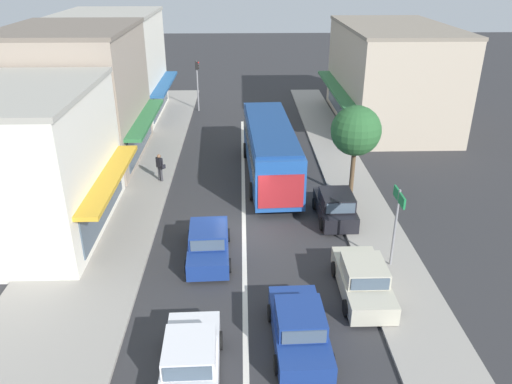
# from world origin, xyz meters

# --- Properties ---
(ground_plane) EXTENTS (140.00, 140.00, 0.00)m
(ground_plane) POSITION_xyz_m (0.00, 0.00, 0.00)
(ground_plane) COLOR #2D2D30
(lane_centre_line) EXTENTS (0.20, 28.00, 0.01)m
(lane_centre_line) POSITION_xyz_m (0.00, 4.00, 0.00)
(lane_centre_line) COLOR silver
(lane_centre_line) RESTS_ON ground
(sidewalk_left) EXTENTS (5.20, 44.00, 0.14)m
(sidewalk_left) POSITION_xyz_m (-6.80, 6.00, 0.07)
(sidewalk_left) COLOR gray
(sidewalk_left) RESTS_ON ground
(kerb_right) EXTENTS (2.80, 44.00, 0.12)m
(kerb_right) POSITION_xyz_m (6.20, 6.00, 0.06)
(kerb_right) COLOR gray
(kerb_right) RESTS_ON ground
(shopfront_corner_near) EXTENTS (8.17, 8.86, 6.90)m
(shopfront_corner_near) POSITION_xyz_m (-10.18, 0.66, 3.44)
(shopfront_corner_near) COLOR silver
(shopfront_corner_near) RESTS_ON ground
(shopfront_mid_block) EXTENTS (8.27, 9.41, 8.29)m
(shopfront_mid_block) POSITION_xyz_m (-10.18, 10.05, 4.14)
(shopfront_mid_block) COLOR gray
(shopfront_mid_block) RESTS_ON ground
(shopfront_far_end) EXTENTS (8.05, 9.50, 8.19)m
(shopfront_far_end) POSITION_xyz_m (-10.18, 19.72, 4.09)
(shopfront_far_end) COLOR silver
(shopfront_far_end) RESTS_ON ground
(building_right_far) EXTENTS (8.51, 13.55, 7.42)m
(building_right_far) POSITION_xyz_m (11.48, 17.64, 3.71)
(building_right_far) COLOR #B2A38E
(building_right_far) RESTS_ON ground
(city_bus) EXTENTS (3.08, 10.95, 3.23)m
(city_bus) POSITION_xyz_m (1.59, 6.76, 1.88)
(city_bus) COLOR #1E4C99
(city_bus) RESTS_ON ground
(sedan_queue_far_back) EXTENTS (2.02, 4.27, 1.47)m
(sedan_queue_far_back) POSITION_xyz_m (-1.56, -1.95, 0.66)
(sedan_queue_far_back) COLOR navy
(sedan_queue_far_back) RESTS_ON ground
(sedan_adjacent_lane_lead) EXTENTS (1.99, 4.25, 1.47)m
(sedan_adjacent_lane_lead) POSITION_xyz_m (1.80, -7.52, 0.66)
(sedan_adjacent_lane_lead) COLOR navy
(sedan_adjacent_lane_lead) RESTS_ON ground
(sedan_adjacent_lane_trail) EXTENTS (1.98, 4.24, 1.47)m
(sedan_adjacent_lane_trail) POSITION_xyz_m (-1.69, -8.94, 0.66)
(sedan_adjacent_lane_trail) COLOR silver
(sedan_adjacent_lane_trail) RESTS_ON ground
(parked_sedan_kerb_front) EXTENTS (1.91, 4.20, 1.47)m
(parked_sedan_kerb_front) POSITION_xyz_m (4.55, -4.82, 0.66)
(parked_sedan_kerb_front) COLOR #B7B29E
(parked_sedan_kerb_front) RESTS_ON ground
(parked_hatchback_kerb_second) EXTENTS (1.86, 3.72, 1.54)m
(parked_hatchback_kerb_second) POSITION_xyz_m (4.54, 1.32, 0.71)
(parked_hatchback_kerb_second) COLOR black
(parked_hatchback_kerb_second) RESTS_ON ground
(traffic_light_downstreet) EXTENTS (0.33, 0.24, 4.20)m
(traffic_light_downstreet) POSITION_xyz_m (-3.71, 21.19, 2.85)
(traffic_light_downstreet) COLOR gray
(traffic_light_downstreet) RESTS_ON ground
(directional_road_sign) EXTENTS (0.10, 1.40, 3.60)m
(directional_road_sign) POSITION_xyz_m (6.18, -2.98, 2.68)
(directional_road_sign) COLOR gray
(directional_road_sign) RESTS_ON ground
(street_tree_right) EXTENTS (2.61, 2.61, 5.13)m
(street_tree_right) POSITION_xyz_m (5.83, 3.79, 3.80)
(street_tree_right) COLOR brown
(street_tree_right) RESTS_ON ground
(pedestrian_with_handbag_near) EXTENTS (0.59, 0.51, 1.63)m
(pedestrian_with_handbag_near) POSITION_xyz_m (-4.78, 6.08, 1.07)
(pedestrian_with_handbag_near) COLOR #333338
(pedestrian_with_handbag_near) RESTS_ON sidewalk_left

